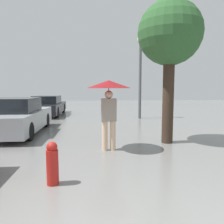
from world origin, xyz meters
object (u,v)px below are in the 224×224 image
object	(u,v)px
street_lamp	(140,67)
parked_car_middle	(16,117)
pedestrian	(109,93)
tree	(170,36)
fire_hydrant	(52,163)
parked_car_farthest	(48,106)

from	to	relation	value
street_lamp	parked_car_middle	bearing A→B (deg)	-145.69
pedestrian	parked_car_middle	xyz separation A→B (m)	(-3.23, 2.52, -0.93)
parked_car_middle	tree	xyz separation A→B (m)	(5.07, -1.84, 2.58)
fire_hydrant	parked_car_middle	bearing A→B (deg)	114.89
fire_hydrant	pedestrian	bearing A→B (deg)	61.08
parked_car_farthest	fire_hydrant	world-z (taller)	parked_car_farthest
parked_car_middle	fire_hydrant	size ratio (longest dim) A/B	5.49
parked_car_middle	parked_car_farthest	size ratio (longest dim) A/B	0.92
tree	fire_hydrant	size ratio (longest dim) A/B	5.61
pedestrian	fire_hydrant	distance (m)	2.59
tree	parked_car_middle	bearing A→B (deg)	160.01
parked_car_middle	parked_car_farthest	distance (m)	5.69
parked_car_farthest	street_lamp	distance (m)	6.20
parked_car_farthest	street_lamp	bearing A→B (deg)	-20.27
street_lamp	tree	bearing A→B (deg)	-93.54
parked_car_middle	pedestrian	bearing A→B (deg)	-38.00
tree	street_lamp	distance (m)	5.56
parked_car_farthest	street_lamp	world-z (taller)	street_lamp
parked_car_farthest	parked_car_middle	bearing A→B (deg)	-90.04
tree	street_lamp	size ratio (longest dim) A/B	0.94
fire_hydrant	parked_car_farthest	bearing A→B (deg)	101.62
tree	fire_hydrant	xyz separation A→B (m)	(-2.96, -2.70, -2.81)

